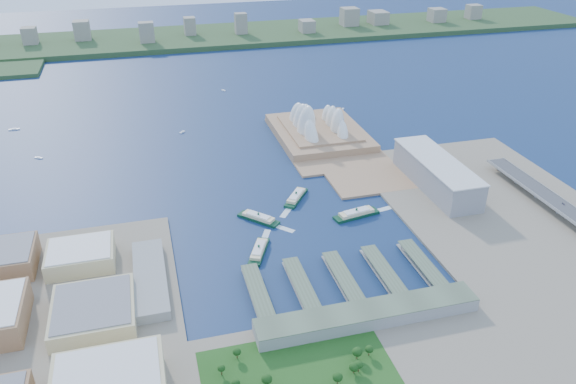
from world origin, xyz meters
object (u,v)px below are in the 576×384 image
object	(u,v)px
ferry_a	(258,217)
car_c	(564,204)
ferry_c	(259,249)
ferry_d	(356,212)
toaster_building	(436,174)
ferry_b	(296,195)
opera_house	(319,117)

from	to	relation	value
ferry_a	car_c	distance (m)	352.91
ferry_c	ferry_d	world-z (taller)	ferry_d
toaster_building	ferry_a	bearing A→B (deg)	-175.33
ferry_b	ferry_c	world-z (taller)	ferry_b
toaster_building	ferry_a	xyz separation A→B (m)	(-234.13, -19.13, -15.63)
opera_house	ferry_c	distance (m)	326.31
opera_house	ferry_b	bearing A→B (deg)	-115.95
ferry_b	ferry_c	size ratio (longest dim) A/B	1.03
opera_house	toaster_building	xyz separation A→B (m)	(90.00, -200.00, -11.50)
ferry_a	ferry_b	xyz separation A→B (m)	(55.64, 37.30, 0.02)
toaster_building	ferry_c	world-z (taller)	toaster_building
opera_house	car_c	world-z (taller)	opera_house
ferry_a	toaster_building	bearing A→B (deg)	-38.47
toaster_building	ferry_c	bearing A→B (deg)	-161.26
ferry_a	ferry_d	size ratio (longest dim) A/B	0.92
opera_house	ferry_c	bearing A→B (deg)	-119.09
ferry_b	car_c	size ratio (longest dim) A/B	12.18
ferry_a	ferry_b	distance (m)	66.99
ferry_c	car_c	size ratio (longest dim) A/B	11.84
opera_house	ferry_c	world-z (taller)	opera_house
opera_house	ferry_a	world-z (taller)	opera_house
opera_house	toaster_building	distance (m)	219.62
ferry_a	ferry_c	bearing A→B (deg)	-145.25
car_c	ferry_a	bearing A→B (deg)	166.59
opera_house	ferry_a	bearing A→B (deg)	-123.33
ferry_a	ferry_d	distance (m)	113.81
opera_house	ferry_d	xyz separation A→B (m)	(-32.31, -240.33, -26.71)
toaster_building	car_c	distance (m)	148.65
ferry_b	ferry_c	distance (m)	123.76
ferry_c	car_c	xyz separation A→B (m)	(357.09, -16.78, 10.71)
opera_house	ferry_a	xyz separation A→B (m)	(-144.13, -219.13, -27.13)
ferry_d	ferry_c	bearing A→B (deg)	98.62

